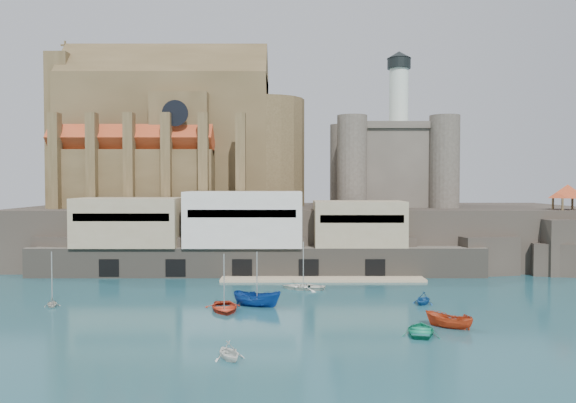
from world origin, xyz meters
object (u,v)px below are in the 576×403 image
(pavilion, at_px, (568,193))
(boat_0, at_px, (224,310))
(church, at_px, (177,142))
(boat_1, at_px, (229,359))
(castle_keep, at_px, (390,162))
(boat_2, at_px, (257,306))

(pavilion, distance_m, boat_0, 60.45)
(church, relative_size, pavilion, 7.34)
(pavilion, relative_size, boat_1, 1.87)
(boat_1, bearing_deg, boat_0, 71.03)
(castle_keep, distance_m, boat_0, 53.30)
(church, xyz_separation_m, boat_2, (17.39, -41.28, -22.13))
(church, relative_size, boat_2, 8.03)
(church, distance_m, boat_0, 50.55)
(pavilion, height_order, boat_2, pavilion)
(church, bearing_deg, boat_1, -75.09)
(castle_keep, relative_size, boat_0, 4.78)
(boat_0, bearing_deg, pavilion, 16.36)
(church, relative_size, castle_keep, 1.60)
(pavilion, relative_size, boat_0, 1.04)
(castle_keep, xyz_separation_m, boat_1, (-24.05, -59.90, -18.31))
(church, xyz_separation_m, boat_1, (16.15, -60.67, -22.13))
(church, xyz_separation_m, castle_keep, (40.21, -0.78, -3.81))
(castle_keep, relative_size, boat_1, 8.56)
(boat_0, xyz_separation_m, boat_1, (2.36, -17.37, 0.00))
(boat_0, bearing_deg, boat_2, 18.04)
(boat_1, bearing_deg, church, 78.21)
(boat_1, bearing_deg, boat_2, 59.63)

